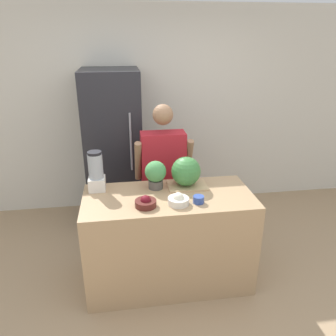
{
  "coord_description": "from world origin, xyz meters",
  "views": [
    {
      "loc": [
        -0.39,
        -2.21,
        2.22
      ],
      "look_at": [
        0.0,
        0.39,
        1.16
      ],
      "focal_mm": 35.0,
      "sensor_mm": 36.0,
      "label": 1
    }
  ],
  "objects_px": {
    "bowl_cream": "(178,200)",
    "person": "(163,178)",
    "refrigerator": "(114,149)",
    "potted_plant": "(156,174)",
    "watermelon": "(186,171)",
    "bowl_small_blue": "(199,199)",
    "bowl_cherries": "(146,203)",
    "blender": "(96,172)"
  },
  "relations": [
    {
      "from": "person",
      "to": "bowl_cream",
      "type": "distance_m",
      "value": 0.79
    },
    {
      "from": "refrigerator",
      "to": "bowl_cream",
      "type": "distance_m",
      "value": 1.55
    },
    {
      "from": "bowl_cream",
      "to": "potted_plant",
      "type": "distance_m",
      "value": 0.39
    },
    {
      "from": "watermelon",
      "to": "bowl_cherries",
      "type": "bearing_deg",
      "value": -139.97
    },
    {
      "from": "bowl_cream",
      "to": "blender",
      "type": "xyz_separation_m",
      "value": [
        -0.69,
        0.38,
        0.13
      ]
    },
    {
      "from": "watermelon",
      "to": "potted_plant",
      "type": "bearing_deg",
      "value": -179.56
    },
    {
      "from": "potted_plant",
      "to": "person",
      "type": "bearing_deg",
      "value": 73.59
    },
    {
      "from": "person",
      "to": "bowl_small_blue",
      "type": "height_order",
      "value": "person"
    },
    {
      "from": "refrigerator",
      "to": "watermelon",
      "type": "relative_size",
      "value": 6.88
    },
    {
      "from": "bowl_cream",
      "to": "potted_plant",
      "type": "height_order",
      "value": "potted_plant"
    },
    {
      "from": "watermelon",
      "to": "blender",
      "type": "bearing_deg",
      "value": 177.21
    },
    {
      "from": "person",
      "to": "bowl_cherries",
      "type": "bearing_deg",
      "value": -107.92
    },
    {
      "from": "bowl_cream",
      "to": "person",
      "type": "bearing_deg",
      "value": 91.7
    },
    {
      "from": "person",
      "to": "watermelon",
      "type": "relative_size",
      "value": 5.85
    },
    {
      "from": "bowl_cherries",
      "to": "person",
      "type": "bearing_deg",
      "value": 72.08
    },
    {
      "from": "watermelon",
      "to": "blender",
      "type": "relative_size",
      "value": 0.74
    },
    {
      "from": "refrigerator",
      "to": "bowl_cherries",
      "type": "bearing_deg",
      "value": -79.58
    },
    {
      "from": "person",
      "to": "watermelon",
      "type": "xyz_separation_m",
      "value": [
        0.15,
        -0.43,
        0.25
      ]
    },
    {
      "from": "refrigerator",
      "to": "potted_plant",
      "type": "height_order",
      "value": "refrigerator"
    },
    {
      "from": "refrigerator",
      "to": "bowl_small_blue",
      "type": "height_order",
      "value": "refrigerator"
    },
    {
      "from": "person",
      "to": "blender",
      "type": "xyz_separation_m",
      "value": [
        -0.66,
        -0.39,
        0.27
      ]
    },
    {
      "from": "blender",
      "to": "bowl_cherries",
      "type": "bearing_deg",
      "value": -42.75
    },
    {
      "from": "watermelon",
      "to": "bowl_cream",
      "type": "relative_size",
      "value": 1.54
    },
    {
      "from": "refrigerator",
      "to": "bowl_cream",
      "type": "bearing_deg",
      "value": -69.57
    },
    {
      "from": "watermelon",
      "to": "bowl_small_blue",
      "type": "distance_m",
      "value": 0.37
    },
    {
      "from": "bowl_small_blue",
      "to": "potted_plant",
      "type": "relative_size",
      "value": 0.35
    },
    {
      "from": "watermelon",
      "to": "bowl_cherries",
      "type": "relative_size",
      "value": 1.53
    },
    {
      "from": "bowl_small_blue",
      "to": "potted_plant",
      "type": "height_order",
      "value": "potted_plant"
    },
    {
      "from": "person",
      "to": "watermelon",
      "type": "distance_m",
      "value": 0.52
    },
    {
      "from": "bowl_cherries",
      "to": "bowl_small_blue",
      "type": "relative_size",
      "value": 1.92
    },
    {
      "from": "watermelon",
      "to": "bowl_cherries",
      "type": "height_order",
      "value": "watermelon"
    },
    {
      "from": "watermelon",
      "to": "bowl_cream",
      "type": "distance_m",
      "value": 0.38
    },
    {
      "from": "bowl_cream",
      "to": "bowl_small_blue",
      "type": "xyz_separation_m",
      "value": [
        0.17,
        -0.0,
        -0.01
      ]
    },
    {
      "from": "blender",
      "to": "potted_plant",
      "type": "height_order",
      "value": "blender"
    },
    {
      "from": "bowl_cream",
      "to": "blender",
      "type": "relative_size",
      "value": 0.48
    },
    {
      "from": "person",
      "to": "bowl_cream",
      "type": "xyz_separation_m",
      "value": [
        0.02,
        -0.78,
        0.13
      ]
    },
    {
      "from": "bowl_small_blue",
      "to": "blender",
      "type": "xyz_separation_m",
      "value": [
        -0.86,
        0.38,
        0.14
      ]
    },
    {
      "from": "person",
      "to": "refrigerator",
      "type": "bearing_deg",
      "value": 127.56
    },
    {
      "from": "refrigerator",
      "to": "potted_plant",
      "type": "xyz_separation_m",
      "value": [
        0.39,
        -1.11,
        0.11
      ]
    },
    {
      "from": "person",
      "to": "bowl_cherries",
      "type": "distance_m",
      "value": 0.83
    },
    {
      "from": "refrigerator",
      "to": "bowl_cream",
      "type": "xyz_separation_m",
      "value": [
        0.54,
        -1.45,
        0.0
      ]
    },
    {
      "from": "bowl_cherries",
      "to": "bowl_cream",
      "type": "bearing_deg",
      "value": -0.54
    }
  ]
}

